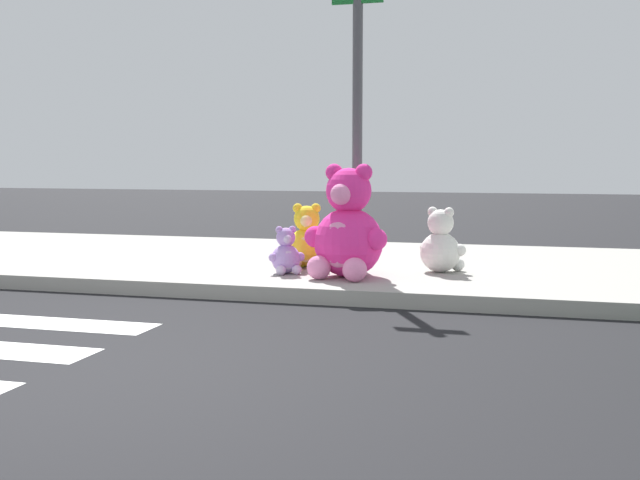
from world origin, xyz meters
name	(u,v)px	position (x,y,z in m)	size (l,w,h in m)	color
ground_plane	(32,385)	(0.00, 0.00, 0.00)	(60.00, 60.00, 0.00)	black
sidewalk	(292,264)	(0.00, 5.20, 0.07)	(28.00, 4.40, 0.15)	#9E9B93
sign_pole	(357,114)	(1.00, 4.40, 1.85)	(0.56, 0.11, 3.20)	#4C4C51
plush_pink_large	(347,232)	(1.03, 3.81, 0.62)	(0.89, 0.81, 1.17)	#F22D93
plush_yellow	(307,242)	(0.42, 4.41, 0.44)	(0.55, 0.51, 0.72)	yellow
plush_teal	(336,243)	(0.58, 5.14, 0.36)	(0.37, 0.41, 0.53)	teal
plush_white	(441,246)	(1.92, 4.46, 0.43)	(0.51, 0.50, 0.70)	white
plush_lavender	(286,255)	(0.35, 3.90, 0.35)	(0.35, 0.37, 0.51)	#B28CD8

